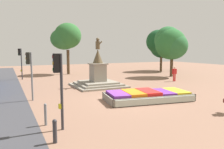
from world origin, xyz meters
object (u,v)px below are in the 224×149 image
object	(u,v)px
flower_planter	(148,96)
traffic_light_near_crossing	(59,78)
traffic_light_far_corner	(20,58)
kerb_bollard_south	(55,130)
statue_monument	(98,78)
kerb_bollard_mid_a	(46,114)
traffic_light_mid_block	(30,67)
pedestrian_near_planter	(174,73)

from	to	relation	value
flower_planter	traffic_light_near_crossing	world-z (taller)	traffic_light_near_crossing
traffic_light_far_corner	flower_planter	bearing A→B (deg)	-64.91
traffic_light_far_corner	kerb_bollard_south	size ratio (longest dim) A/B	3.97
statue_monument	kerb_bollard_mid_a	distance (m)	11.04
traffic_light_near_crossing	traffic_light_far_corner	bearing A→B (deg)	91.37
statue_monument	traffic_light_near_crossing	distance (m)	11.63
flower_planter	kerb_bollard_south	xyz separation A→B (m)	(-7.17, -4.23, 0.18)
flower_planter	traffic_light_far_corner	size ratio (longest dim) A/B	1.72
traffic_light_mid_block	statue_monument	bearing A→B (deg)	28.70
traffic_light_far_corner	traffic_light_near_crossing	bearing A→B (deg)	-88.63
pedestrian_near_planter	kerb_bollard_south	distance (m)	18.51
traffic_light_far_corner	kerb_bollard_mid_a	world-z (taller)	traffic_light_far_corner
traffic_light_mid_block	kerb_bollard_mid_a	xyz separation A→B (m)	(0.09, -5.54, -1.79)
traffic_light_mid_block	flower_planter	bearing A→B (deg)	-25.37
statue_monument	pedestrian_near_planter	bearing A→B (deg)	-4.08
flower_planter	pedestrian_near_planter	xyz separation A→B (m)	(8.03, 6.32, 0.64)
traffic_light_far_corner	kerb_bollard_south	world-z (taller)	traffic_light_far_corner
pedestrian_near_planter	kerb_bollard_south	bearing A→B (deg)	-145.26
pedestrian_near_planter	kerb_bollard_mid_a	xyz separation A→B (m)	(-15.20, -8.41, -0.40)
traffic_light_near_crossing	traffic_light_mid_block	xyz separation A→B (m)	(-0.55, 6.42, 0.03)
pedestrian_near_planter	kerb_bollard_south	xyz separation A→B (m)	(-15.21, -10.55, -0.46)
traffic_light_far_corner	kerb_bollard_mid_a	distance (m)	17.46
pedestrian_near_planter	statue_monument	bearing A→B (deg)	175.92
traffic_light_mid_block	pedestrian_near_planter	xyz separation A→B (m)	(15.29, 2.88, -1.39)
flower_planter	kerb_bollard_mid_a	distance (m)	7.47
traffic_light_far_corner	pedestrian_near_planter	world-z (taller)	traffic_light_far_corner
statue_monument	kerb_bollard_south	size ratio (longest dim) A/B	5.05
traffic_light_mid_block	traffic_light_far_corner	xyz separation A→B (m)	(0.11, 11.82, 0.17)
traffic_light_near_crossing	traffic_light_far_corner	world-z (taller)	traffic_light_far_corner
traffic_light_far_corner	pedestrian_near_planter	size ratio (longest dim) A/B	2.22
traffic_light_near_crossing	traffic_light_far_corner	distance (m)	18.24
traffic_light_near_crossing	pedestrian_near_planter	size ratio (longest dim) A/B	2.03
flower_planter	statue_monument	world-z (taller)	statue_monument
traffic_light_near_crossing	traffic_light_mid_block	bearing A→B (deg)	94.87
flower_planter	statue_monument	distance (m)	7.02
statue_monument	kerb_bollard_south	bearing A→B (deg)	-119.53
traffic_light_mid_block	traffic_light_near_crossing	bearing A→B (deg)	-85.13
flower_planter	pedestrian_near_planter	bearing A→B (deg)	38.18
traffic_light_far_corner	statue_monument	bearing A→B (deg)	-52.81
statue_monument	flower_planter	bearing A→B (deg)	-83.10
flower_planter	pedestrian_near_planter	size ratio (longest dim) A/B	3.81
flower_planter	traffic_light_far_corner	world-z (taller)	traffic_light_far_corner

